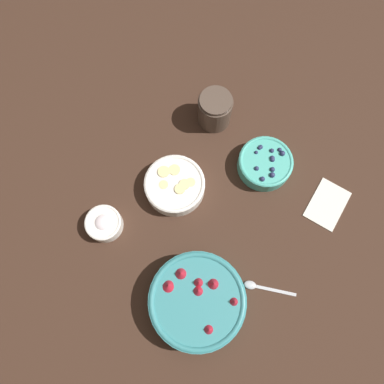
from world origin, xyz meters
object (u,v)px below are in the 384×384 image
bowl_cream (104,223)px  jar_chocolate (215,110)px  bowl_blueberries (265,163)px  bowl_bananas (175,185)px  bowl_strawberries (197,301)px

bowl_cream → jar_chocolate: size_ratio=0.91×
bowl_blueberries → bowl_bananas: 0.26m
bowl_strawberries → bowl_cream: bowl_strawberries is taller
jar_chocolate → bowl_strawberries: bearing=-145.2°
bowl_bananas → jar_chocolate: jar_chocolate is taller
bowl_bananas → bowl_cream: 0.22m
bowl_bananas → bowl_cream: bearing=160.2°
bowl_bananas → jar_chocolate: bearing=13.3°
bowl_blueberries → bowl_cream: bowl_blueberries is taller
jar_chocolate → bowl_blueberries: bearing=-97.5°
bowl_cream → jar_chocolate: jar_chocolate is taller
bowl_strawberries → bowl_cream: 0.32m
bowl_strawberries → bowl_bananas: 0.31m
bowl_blueberries → jar_chocolate: jar_chocolate is taller
bowl_blueberries → bowl_bananas: bowl_blueberries is taller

